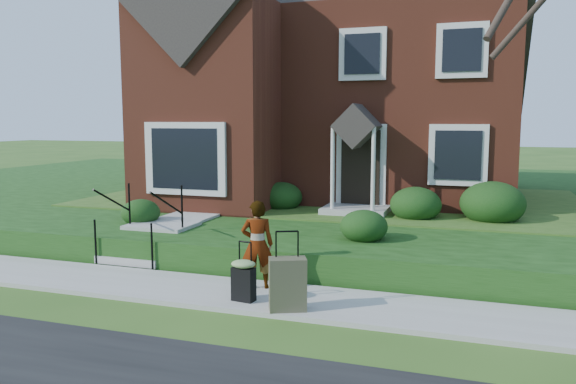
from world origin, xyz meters
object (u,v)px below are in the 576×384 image
at_px(woman, 257,244).
at_px(suitcase_black, 244,278).
at_px(front_steps, 151,237).
at_px(suitcase_olive, 288,284).

relative_size(woman, suitcase_black, 1.58).
bearing_deg(woman, front_steps, -46.09).
height_order(front_steps, woman, woman).
bearing_deg(suitcase_black, woman, 101.93).
distance_m(front_steps, suitcase_olive, 4.58).
xyz_separation_m(suitcase_black, suitcase_olive, (0.81, -0.19, 0.03)).
height_order(front_steps, suitcase_black, front_steps).
bearing_deg(suitcase_olive, front_steps, 124.53).
xyz_separation_m(front_steps, suitcase_black, (3.09, -2.21, -0.02)).
bearing_deg(suitcase_olive, suitcase_black, 142.84).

